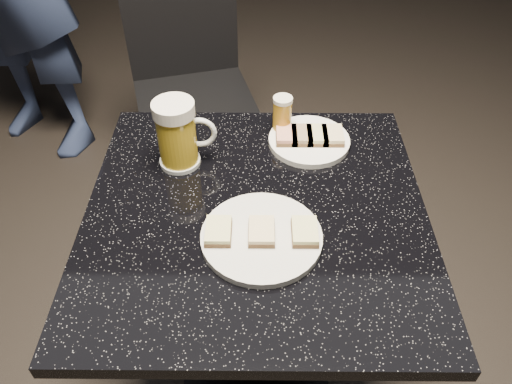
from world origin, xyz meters
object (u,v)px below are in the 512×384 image
at_px(plate_small, 309,141).
at_px(chair, 191,81).
at_px(beer_tumbler, 282,116).
at_px(plate_large, 261,237).
at_px(beer_mug, 178,134).
at_px(table, 256,281).

distance_m(plate_small, chair, 0.83).
bearing_deg(plate_small, beer_tumbler, 145.66).
bearing_deg(plate_large, plate_small, 69.64).
relative_size(plate_large, beer_mug, 1.49).
xyz_separation_m(plate_small, beer_tumbler, (-0.06, 0.04, 0.04)).
relative_size(table, beer_mug, 4.75).
height_order(table, beer_tumbler, beer_tumbler).
bearing_deg(chair, beer_mug, -83.99).
bearing_deg(table, beer_mug, 138.44).
bearing_deg(beer_tumbler, table, -102.74).
height_order(plate_large, beer_mug, beer_mug).
height_order(plate_large, beer_tumbler, beer_tumbler).
relative_size(plate_small, beer_tumbler, 1.96).
bearing_deg(plate_large, beer_tumbler, 81.95).
bearing_deg(beer_mug, chair, 96.01).
height_order(beer_mug, beer_tumbler, beer_mug).
bearing_deg(table, chair, 105.25).
height_order(plate_small, beer_tumbler, beer_tumbler).
height_order(plate_small, chair, chair).
height_order(beer_mug, chair, beer_mug).
bearing_deg(plate_large, chair, 104.67).
xyz_separation_m(plate_large, beer_tumbler, (0.05, 0.35, 0.04)).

